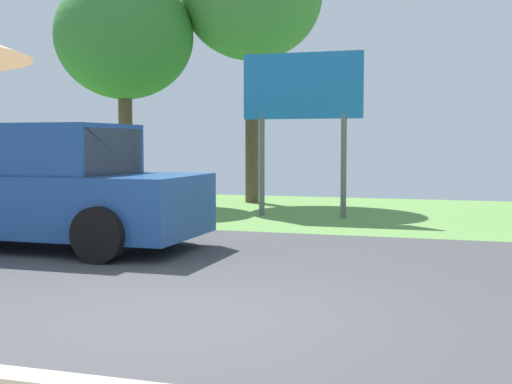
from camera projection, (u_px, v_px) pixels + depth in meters
The scene contains 4 objects.
ground_plane at pixel (281, 268), 9.12m from camera, with size 40.00×22.00×0.20m.
pickup_truck at pixel (36, 190), 10.61m from camera, with size 5.20×2.28×1.88m.
roadside_billboard at pixel (302, 98), 14.71m from camera, with size 2.60×0.12×3.50m.
tree_center_back at pixel (124, 37), 17.65m from camera, with size 3.53×3.53×5.91m.
Camera 1 is at (2.37, -5.77, 1.62)m, focal length 48.53 mm.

